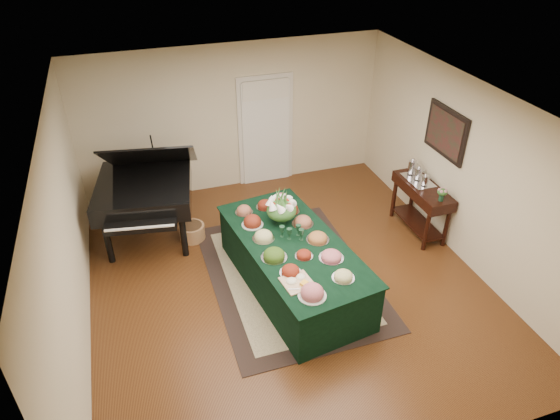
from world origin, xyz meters
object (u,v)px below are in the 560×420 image
object	(u,v)px
buffet_table	(293,265)
mahogany_sideboard	(422,196)
grand_piano	(145,190)
floral_centerpiece	(282,207)

from	to	relation	value
buffet_table	mahogany_sideboard	size ratio (longest dim) A/B	2.32
grand_piano	mahogany_sideboard	xyz separation A→B (m)	(4.24, -1.22, -0.23)
mahogany_sideboard	grand_piano	bearing A→B (deg)	163.96
buffet_table	grand_piano	size ratio (longest dim) A/B	1.45
buffet_table	floral_centerpiece	size ratio (longest dim) A/B	6.24
buffet_table	mahogany_sideboard	xyz separation A→B (m)	(2.45, 0.68, 0.27)
buffet_table	mahogany_sideboard	world-z (taller)	mahogany_sideboard
grand_piano	mahogany_sideboard	world-z (taller)	grand_piano
mahogany_sideboard	floral_centerpiece	bearing A→B (deg)	-176.26
floral_centerpiece	buffet_table	bearing A→B (deg)	-90.01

